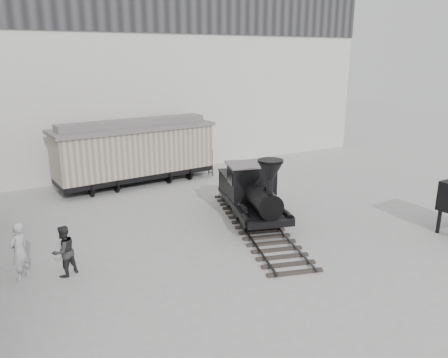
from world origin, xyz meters
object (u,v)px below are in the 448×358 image
visitor_a (19,251)px  visitor_b (64,251)px  boxcar (135,151)px  locomotive (253,196)px

visitor_a → visitor_b: bearing=118.5°
visitor_b → boxcar: bearing=-148.3°
boxcar → locomotive: bearing=-76.7°
locomotive → visitor_a: bearing=-159.7°
visitor_a → boxcar: bearing=-169.0°
visitor_b → locomotive: bearing=160.1°
visitor_a → visitor_b: visitor_a is taller
locomotive → visitor_a: 9.07m
boxcar → visitor_a: (-6.58, -8.44, -0.91)m
boxcar → visitor_a: 10.74m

